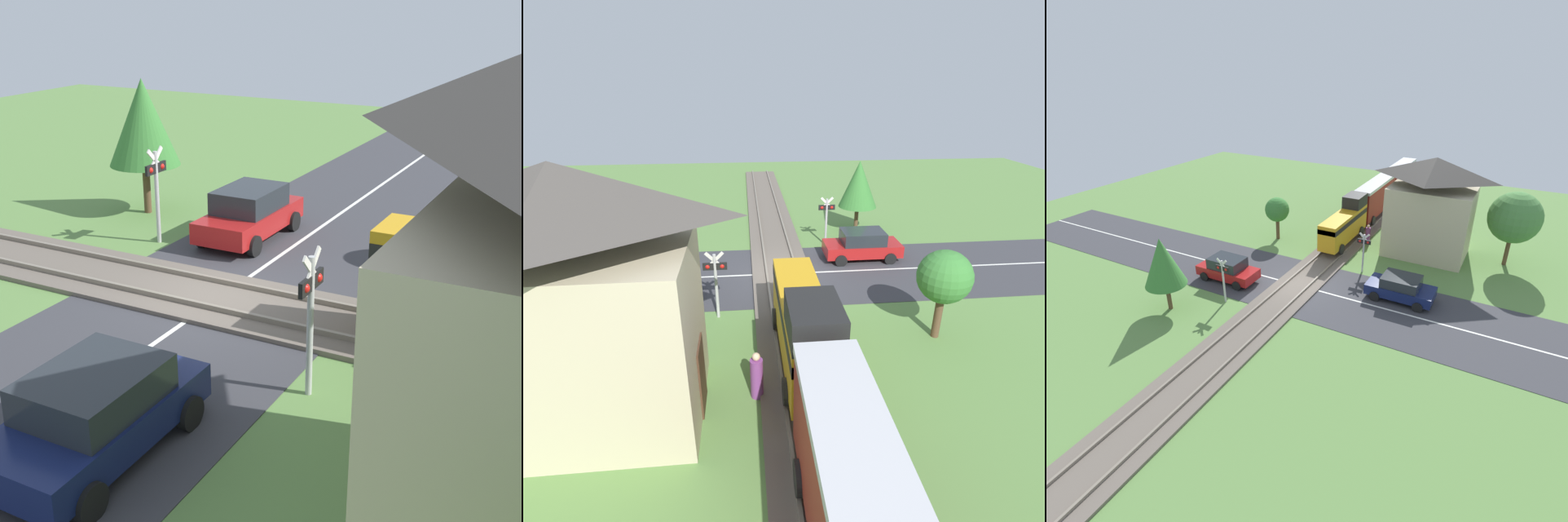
% 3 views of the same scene
% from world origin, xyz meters
% --- Properties ---
extents(ground_plane, '(60.00, 60.00, 0.00)m').
position_xyz_m(ground_plane, '(0.00, 0.00, 0.00)').
color(ground_plane, '#5B8442').
extents(road_surface, '(48.00, 6.40, 0.02)m').
position_xyz_m(road_surface, '(0.00, 0.00, 0.01)').
color(road_surface, '#38383D').
rests_on(road_surface, ground_plane).
extents(track_bed, '(2.80, 48.00, 0.24)m').
position_xyz_m(track_bed, '(0.00, 0.00, 0.07)').
color(track_bed, '#665B51').
rests_on(track_bed, ground_plane).
extents(car_near_crossing, '(3.88, 1.83, 1.54)m').
position_xyz_m(car_near_crossing, '(-4.30, -1.44, 0.80)').
color(car_near_crossing, '#A81919').
rests_on(car_near_crossing, ground_plane).
extents(car_far_side, '(3.88, 1.96, 1.49)m').
position_xyz_m(car_far_side, '(6.01, 1.44, 0.78)').
color(car_far_side, '#141E4C').
rests_on(car_far_side, ground_plane).
extents(crossing_signal_west_approach, '(0.90, 0.18, 2.77)m').
position_xyz_m(crossing_signal_west_approach, '(-2.82, -3.62, 1.79)').
color(crossing_signal_west_approach, '#B7B7B7').
rests_on(crossing_signal_west_approach, ground_plane).
extents(crossing_signal_east_approach, '(0.90, 0.18, 2.77)m').
position_xyz_m(crossing_signal_east_approach, '(2.82, 3.62, 1.79)').
color(crossing_signal_east_approach, '#B7B7B7').
rests_on(crossing_signal_east_approach, ground_plane).
extents(tree_roadside_hedge, '(1.86, 1.86, 3.32)m').
position_xyz_m(tree_roadside_hedge, '(-5.04, 5.71, 2.36)').
color(tree_roadside_hedge, brown).
rests_on(tree_roadside_hedge, ground_plane).
extents(tree_beyond_track, '(2.26, 2.26, 4.30)m').
position_xyz_m(tree_beyond_track, '(-5.11, -5.66, 2.93)').
color(tree_beyond_track, brown).
rests_on(tree_beyond_track, ground_plane).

